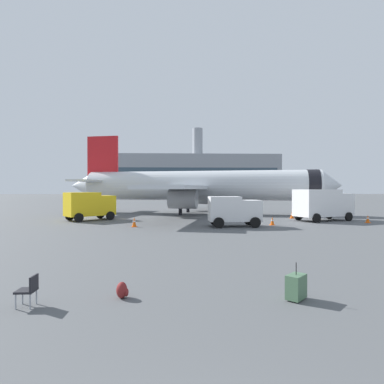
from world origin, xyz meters
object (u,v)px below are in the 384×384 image
(safety_cone_mid, at_px, (368,219))
(gate_chair, at_px, (29,289))
(traveller_backpack, at_px, (122,290))
(airplane_at_gate, at_px, (198,186))
(service_truck, at_px, (90,205))
(fuel_truck, at_px, (323,203))
(rolling_suitcase, at_px, (296,287))
(safety_cone_outer, at_px, (272,221))
(cargo_van, at_px, (234,210))
(safety_cone_near, at_px, (134,222))
(safety_cone_far, at_px, (292,215))

(safety_cone_mid, distance_m, gate_chair, 30.56)
(traveller_backpack, bearing_deg, airplane_at_gate, 82.64)
(gate_chair, bearing_deg, safety_cone_mid, 43.23)
(service_truck, bearing_deg, fuel_truck, -3.61)
(rolling_suitcase, bearing_deg, traveller_backpack, 175.91)
(gate_chair, bearing_deg, safety_cone_outer, 57.08)
(cargo_van, bearing_deg, safety_cone_mid, 10.73)
(airplane_at_gate, relative_size, safety_cone_near, 42.73)
(service_truck, bearing_deg, rolling_suitcase, -62.46)
(service_truck, distance_m, safety_cone_far, 21.78)
(safety_cone_mid, relative_size, traveller_backpack, 1.61)
(safety_cone_mid, relative_size, safety_cone_outer, 1.03)
(gate_chair, bearing_deg, fuel_truck, 50.72)
(service_truck, xyz_separation_m, fuel_truck, (23.90, -1.51, 0.16))
(cargo_van, relative_size, traveller_backpack, 9.32)
(safety_cone_mid, height_order, rolling_suitcase, rolling_suitcase)
(fuel_truck, height_order, gate_chair, fuel_truck)
(safety_cone_far, bearing_deg, gate_chair, -122.81)
(safety_cone_near, bearing_deg, safety_cone_far, 24.02)
(safety_cone_near, xyz_separation_m, gate_chair, (-0.33, -18.52, 0.09))
(safety_cone_near, bearing_deg, traveller_backpack, -83.25)
(fuel_truck, distance_m, gate_chair, 29.73)
(safety_cone_near, relative_size, rolling_suitcase, 0.75)
(fuel_truck, relative_size, traveller_backpack, 13.46)
(safety_cone_near, bearing_deg, service_truck, 132.21)
(cargo_van, xyz_separation_m, traveller_backpack, (-6.42, -17.81, -1.22))
(fuel_truck, relative_size, safety_cone_mid, 8.37)
(service_truck, relative_size, traveller_backpack, 10.63)
(airplane_at_gate, distance_m, rolling_suitcase, 32.59)
(service_truck, distance_m, safety_cone_mid, 27.62)
(airplane_at_gate, relative_size, fuel_truck, 5.49)
(safety_cone_far, relative_size, gate_chair, 0.90)
(safety_cone_near, bearing_deg, safety_cone_outer, 3.92)
(safety_cone_far, xyz_separation_m, traveller_backpack, (-14.17, -25.20, -0.15))
(airplane_at_gate, relative_size, rolling_suitcase, 32.25)
(safety_cone_far, xyz_separation_m, gate_chair, (-16.62, -25.78, 0.12))
(airplane_at_gate, bearing_deg, safety_cone_near, -113.94)
(fuel_truck, relative_size, safety_cone_outer, 8.61)
(cargo_van, bearing_deg, traveller_backpack, -109.81)
(safety_cone_near, height_order, safety_cone_far, safety_cone_near)
(rolling_suitcase, bearing_deg, safety_cone_mid, 54.64)
(airplane_at_gate, xyz_separation_m, safety_cone_outer, (5.94, -13.27, -3.29))
(safety_cone_outer, xyz_separation_m, gate_chair, (-12.53, -19.36, 0.13))
(safety_cone_near, height_order, safety_cone_outer, safety_cone_near)
(rolling_suitcase, bearing_deg, fuel_truck, 63.73)
(safety_cone_near, xyz_separation_m, rolling_suitcase, (7.24, -18.30, -0.02))
(cargo_van, distance_m, safety_cone_near, 8.60)
(rolling_suitcase, bearing_deg, safety_cone_outer, 75.46)
(service_truck, height_order, rolling_suitcase, service_truck)
(traveller_backpack, relative_size, gate_chair, 0.56)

